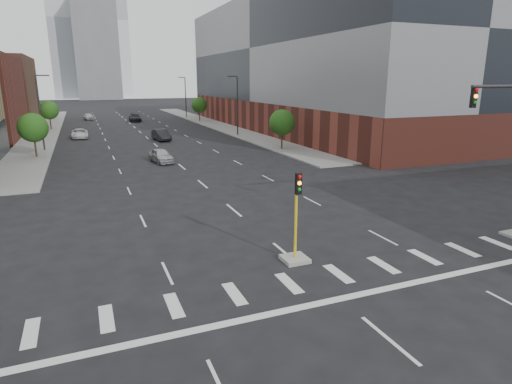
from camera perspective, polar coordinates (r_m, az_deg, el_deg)
ground at (r=14.78m, az=22.54°, el=-21.75°), size 400.00×400.00×0.00m
sidewalk_left_far at (r=82.75m, az=-26.35°, el=7.39°), size 5.00×92.00×0.15m
sidewalk_right_far at (r=85.93m, az=-5.83°, el=9.05°), size 5.00×92.00×0.15m
building_right_main at (r=78.24m, az=7.72°, el=16.45°), size 24.00×70.00×22.00m
tower_left at (r=229.63m, az=-23.17°, el=20.27°), size 22.00×22.00×70.00m
tower_right at (r=270.60m, az=-19.15°, el=20.68°), size 20.00×20.00×80.00m
tower_mid at (r=208.72m, az=-20.54°, el=17.58°), size 18.00×18.00×44.00m
median_traffic_signal at (r=20.69m, az=5.29°, el=-6.71°), size 1.20×1.20×4.40m
streetlight_right_a at (r=67.03m, az=-2.58°, el=11.74°), size 1.60×0.22×9.07m
streetlight_right_b at (r=100.67m, az=-9.43°, el=12.57°), size 1.60×0.22×9.07m
streetlight_left at (r=58.37m, az=-26.80°, el=9.76°), size 1.60×0.22×9.07m
tree_left_near at (r=53.58m, az=-27.60°, el=7.61°), size 3.20×3.20×4.85m
tree_left_far at (r=83.41m, az=-25.88°, el=9.79°), size 3.20×3.20×4.85m
tree_right_near at (r=53.54m, az=3.50°, el=9.24°), size 3.20×3.20×4.85m
tree_right_far at (r=91.18m, az=-7.58°, el=11.41°), size 3.20×3.20×4.85m
car_near_left at (r=46.48m, az=-12.55°, el=4.75°), size 2.37×4.48×1.45m
car_mid_right at (r=63.58m, az=-12.53°, el=7.43°), size 2.19×4.98×1.59m
car_far_left at (r=69.74m, az=-22.45°, el=7.21°), size 2.32×5.02×1.39m
car_deep_right at (r=94.40m, az=-15.84°, el=9.53°), size 2.53×5.76×1.64m
car_distant at (r=100.90m, az=-21.41°, el=9.34°), size 2.28×4.51×1.47m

